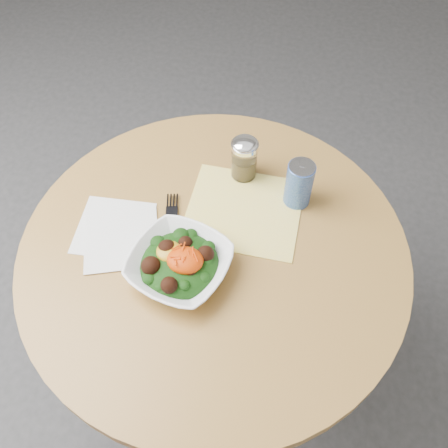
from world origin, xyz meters
The scene contains 8 objects.
ground centered at (0.00, 0.00, 0.00)m, with size 6.00×6.00×0.00m, color #303033.
table centered at (0.00, 0.00, 0.55)m, with size 0.90×0.90×0.75m.
cloth_napkin centered at (0.06, 0.12, 0.75)m, with size 0.27×0.25×0.00m, color yellow.
paper_napkins centered at (-0.23, 0.00, 0.75)m, with size 0.22×0.22×0.00m.
salad_bowl centered at (-0.06, -0.07, 0.78)m, with size 0.27×0.27×0.08m.
fork centered at (-0.11, 0.03, 0.76)m, with size 0.06×0.23×0.00m.
spice_shaker centered at (0.04, 0.23, 0.81)m, with size 0.07×0.07×0.12m.
beverage_can centered at (0.18, 0.17, 0.81)m, with size 0.07×0.07×0.13m.
Camera 1 is at (0.12, -0.62, 1.71)m, focal length 40.00 mm.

